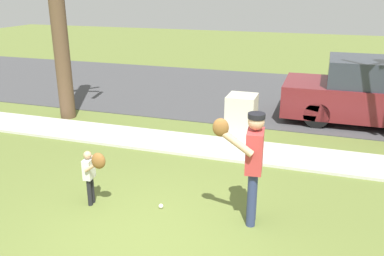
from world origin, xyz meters
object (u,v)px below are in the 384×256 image
at_px(baseball, 161,206).
at_px(person_child, 92,169).
at_px(person_adult, 251,157).
at_px(parked_suv_maroon, 380,93).
at_px(utility_cabinet, 241,116).

bearing_deg(baseball, person_child, -166.33).
bearing_deg(person_adult, parked_suv_maroon, -117.73).
distance_m(person_child, utility_cabinet, 4.19).
bearing_deg(person_adult, utility_cabinet, -82.51).
distance_m(person_adult, person_child, 2.48).
xyz_separation_m(utility_cabinet, parked_suv_maroon, (3.11, 2.02, 0.29)).
height_order(baseball, parked_suv_maroon, parked_suv_maroon).
height_order(person_child, parked_suv_maroon, parked_suv_maroon).
distance_m(person_child, baseball, 1.23).
bearing_deg(parked_suv_maroon, utility_cabinet, 32.97).
bearing_deg(parked_suv_maroon, person_child, 51.57).
bearing_deg(person_adult, person_child, 0.62).
relative_size(baseball, utility_cabinet, 0.07).
bearing_deg(person_child, utility_cabinet, 62.05).
bearing_deg(person_child, person_adult, 0.62).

